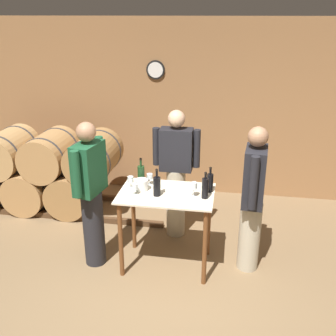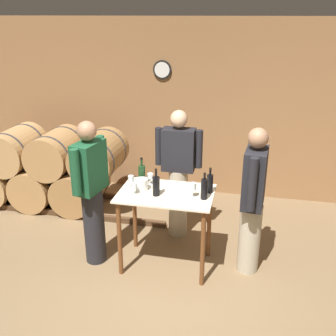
% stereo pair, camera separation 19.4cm
% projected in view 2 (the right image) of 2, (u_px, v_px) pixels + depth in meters
% --- Properties ---
extents(ground_plane, '(14.00, 14.00, 0.00)m').
position_uv_depth(ground_plane, '(156.00, 319.00, 3.77)').
color(ground_plane, brown).
extents(back_wall, '(8.40, 0.08, 2.70)m').
position_uv_depth(back_wall, '(202.00, 110.00, 6.02)').
color(back_wall, '#996B42').
rests_on(back_wall, ground_plane).
extents(barrel_rack, '(4.07, 0.85, 1.17)m').
position_uv_depth(barrel_rack, '(49.00, 169.00, 5.86)').
color(barrel_rack, '#4C331E').
rests_on(barrel_rack, ground_plane).
extents(tasting_table, '(1.03, 0.69, 0.92)m').
position_uv_depth(tasting_table, '(166.00, 208.00, 4.34)').
color(tasting_table, beige).
rests_on(tasting_table, ground_plane).
extents(wine_bottle_far_left, '(0.08, 0.08, 0.31)m').
position_uv_depth(wine_bottle_far_left, '(142.00, 174.00, 4.46)').
color(wine_bottle_far_left, '#193819').
rests_on(wine_bottle_far_left, tasting_table).
extents(wine_bottle_left, '(0.08, 0.08, 0.30)m').
position_uv_depth(wine_bottle_left, '(156.00, 186.00, 4.17)').
color(wine_bottle_left, black).
rests_on(wine_bottle_left, tasting_table).
extents(wine_bottle_center, '(0.07, 0.07, 0.29)m').
position_uv_depth(wine_bottle_center, '(204.00, 188.00, 4.08)').
color(wine_bottle_center, black).
rests_on(wine_bottle_center, tasting_table).
extents(wine_bottle_right, '(0.07, 0.07, 0.29)m').
position_uv_depth(wine_bottle_right, '(210.00, 183.00, 4.23)').
color(wine_bottle_right, black).
rests_on(wine_bottle_right, tasting_table).
extents(wine_glass_near_left, '(0.06, 0.06, 0.13)m').
position_uv_depth(wine_glass_near_left, '(131.00, 179.00, 4.38)').
color(wine_glass_near_left, silver).
rests_on(wine_glass_near_left, tasting_table).
extents(wine_glass_near_center, '(0.07, 0.07, 0.13)m').
position_uv_depth(wine_glass_near_center, '(134.00, 186.00, 4.20)').
color(wine_glass_near_center, silver).
rests_on(wine_glass_near_center, tasting_table).
extents(wine_glass_near_right, '(0.07, 0.07, 0.13)m').
position_uv_depth(wine_glass_near_right, '(150.00, 176.00, 4.45)').
color(wine_glass_near_right, silver).
rests_on(wine_glass_near_right, tasting_table).
extents(wine_glass_far_side, '(0.07, 0.07, 0.16)m').
position_uv_depth(wine_glass_far_side, '(193.00, 187.00, 4.12)').
color(wine_glass_far_side, silver).
rests_on(wine_glass_far_side, tasting_table).
extents(ice_bucket, '(0.15, 0.15, 0.12)m').
position_uv_depth(ice_bucket, '(142.00, 184.00, 4.33)').
color(ice_bucket, white).
rests_on(ice_bucket, tasting_table).
extents(person_host, '(0.59, 0.24, 1.67)m').
position_uv_depth(person_host, '(178.00, 172.00, 4.92)').
color(person_host, '#B7AD93').
rests_on(person_host, ground_plane).
extents(person_visitor_with_scarf, '(0.25, 0.59, 1.68)m').
position_uv_depth(person_visitor_with_scarf, '(253.00, 199.00, 4.19)').
color(person_visitor_with_scarf, '#B7AD93').
rests_on(person_visitor_with_scarf, ground_plane).
extents(person_visitor_bearded, '(0.29, 0.58, 1.70)m').
position_uv_depth(person_visitor_bearded, '(91.00, 191.00, 4.36)').
color(person_visitor_bearded, '#232328').
rests_on(person_visitor_bearded, ground_plane).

